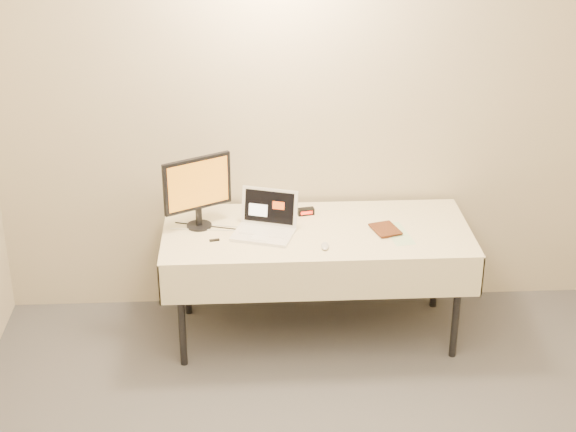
{
  "coord_description": "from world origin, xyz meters",
  "views": [
    {
      "loc": [
        -0.43,
        -2.72,
        3.08
      ],
      "look_at": [
        -0.18,
        1.99,
        0.86
      ],
      "focal_mm": 55.0,
      "sensor_mm": 36.0,
      "label": 1
    }
  ],
  "objects_px": {
    "laptop": "(266,223)",
    "table": "(317,239)",
    "monitor": "(197,187)",
    "book": "(375,218)"
  },
  "relations": [
    {
      "from": "monitor",
      "to": "book",
      "type": "relative_size",
      "value": 2.34
    },
    {
      "from": "table",
      "to": "laptop",
      "type": "xyz_separation_m",
      "value": [
        -0.31,
        -0.01,
        0.12
      ]
    },
    {
      "from": "table",
      "to": "book",
      "type": "height_order",
      "value": "book"
    },
    {
      "from": "laptop",
      "to": "table",
      "type": "bearing_deg",
      "value": 20.52
    },
    {
      "from": "laptop",
      "to": "monitor",
      "type": "distance_m",
      "value": 0.46
    },
    {
      "from": "book",
      "to": "table",
      "type": "bearing_deg",
      "value": 153.79
    },
    {
      "from": "table",
      "to": "monitor",
      "type": "bearing_deg",
      "value": 173.39
    },
    {
      "from": "monitor",
      "to": "book",
      "type": "height_order",
      "value": "monitor"
    },
    {
      "from": "laptop",
      "to": "book",
      "type": "height_order",
      "value": "laptop"
    },
    {
      "from": "table",
      "to": "laptop",
      "type": "distance_m",
      "value": 0.33
    }
  ]
}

